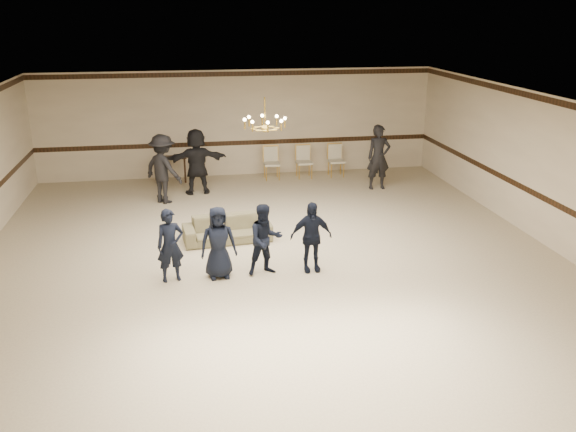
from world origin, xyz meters
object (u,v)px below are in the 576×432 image
at_px(chandelier, 265,113).
at_px(boy_a, 170,246).
at_px(boy_b, 218,243).
at_px(settee, 227,229).
at_px(boy_c, 265,240).
at_px(banquet_chair_mid, 304,162).
at_px(adult_right, 379,157).
at_px(console_table, 171,169).
at_px(banquet_chair_right, 336,161).
at_px(banquet_chair_left, 272,163).
at_px(adult_left, 163,169).
at_px(boy_d, 311,237).
at_px(adult_mid, 197,161).

relative_size(chandelier, boy_a, 0.67).
bearing_deg(chandelier, boy_b, -124.90).
bearing_deg(settee, boy_c, -78.55).
relative_size(boy_b, banquet_chair_mid, 1.45).
bearing_deg(banquet_chair_mid, boy_b, -115.27).
relative_size(adult_right, console_table, 2.00).
height_order(adult_right, banquet_chair_right, adult_right).
height_order(boy_a, banquet_chair_right, boy_a).
relative_size(banquet_chair_right, console_table, 1.06).
bearing_deg(banquet_chair_left, banquet_chair_right, 0.33).
bearing_deg(boy_c, adult_left, 100.99).
xyz_separation_m(adult_left, adult_right, (6.00, 0.30, 0.00)).
distance_m(boy_a, settee, 2.30).
xyz_separation_m(boy_c, adult_right, (4.00, 5.38, 0.21)).
bearing_deg(boy_d, console_table, 109.53).
distance_m(boy_c, console_table, 7.35).
xyz_separation_m(banquet_chair_mid, banquet_chair_right, (1.00, 0.00, 0.00)).
height_order(adult_mid, console_table, adult_mid).
distance_m(boy_c, settee, 2.04).
bearing_deg(adult_mid, boy_d, 104.03).
bearing_deg(adult_left, banquet_chair_right, -117.13).
height_order(boy_c, adult_right, adult_right).
bearing_deg(banquet_chair_left, banquet_chair_mid, 0.33).
height_order(boy_a, console_table, boy_a).
relative_size(settee, adult_mid, 1.05).
distance_m(adult_right, banquet_chair_left, 3.25).
bearing_deg(boy_c, boy_d, -10.48).
height_order(boy_a, adult_right, adult_right).
height_order(banquet_chair_right, console_table, banquet_chair_right).
bearing_deg(boy_c, chandelier, 71.00).
distance_m(chandelier, boy_b, 2.95).
xyz_separation_m(banquet_chair_mid, console_table, (-4.00, 0.20, -0.10)).
distance_m(boy_b, banquet_chair_right, 8.02).
xyz_separation_m(boy_a, boy_d, (2.70, 0.00, 0.00)).
bearing_deg(adult_left, console_table, -51.20).
xyz_separation_m(boy_d, banquet_chair_right, (2.26, 6.91, -0.22)).
bearing_deg(boy_b, settee, 76.72).
bearing_deg(banquet_chair_right, boy_a, -127.24).
bearing_deg(banquet_chair_right, adult_left, -162.05).
distance_m(adult_left, banquet_chair_left, 3.68).
bearing_deg(chandelier, settee, 162.62).
relative_size(boy_c, adult_mid, 0.77).
height_order(chandelier, boy_a, chandelier).
bearing_deg(settee, adult_right, 31.34).
relative_size(chandelier, boy_d, 0.67).
xyz_separation_m(boy_a, console_table, (-0.04, 7.11, -0.32)).
bearing_deg(boy_b, boy_c, -4.07).
distance_m(banquet_chair_right, console_table, 5.00).
distance_m(settee, adult_left, 3.53).
xyz_separation_m(settee, banquet_chair_mid, (2.75, 5.01, 0.21)).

